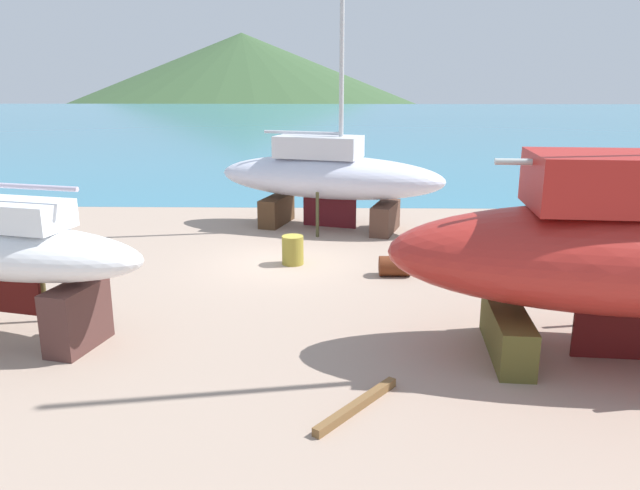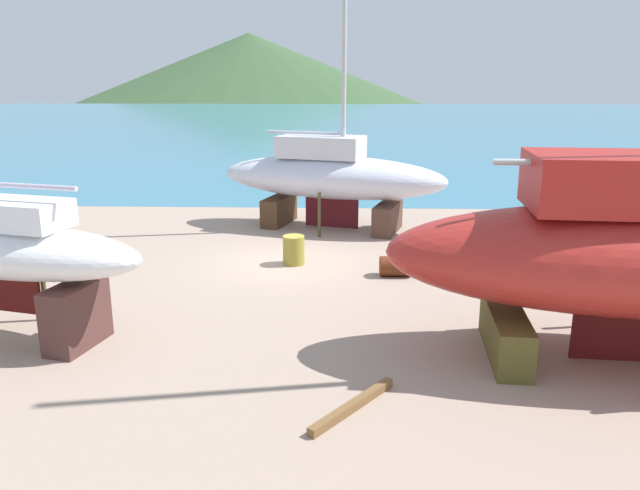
{
  "view_description": "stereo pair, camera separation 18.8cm",
  "coord_description": "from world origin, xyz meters",
  "px_view_note": "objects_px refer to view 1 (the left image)",
  "views": [
    {
      "loc": [
        1.63,
        -18.64,
        5.66
      ],
      "look_at": [
        1.27,
        -2.6,
        1.3
      ],
      "focal_mm": 35.21,
      "sensor_mm": 36.0,
      "label": 1
    },
    {
      "loc": [
        1.82,
        -18.63,
        5.66
      ],
      "look_at": [
        1.27,
        -2.6,
        1.3
      ],
      "focal_mm": 35.21,
      "sensor_mm": 36.0,
      "label": 2
    }
  ],
  "objects_px": {
    "barrel_tar_black": "(293,250)",
    "sailboat_large_starboard": "(329,176)",
    "barrel_blue_faded": "(395,266)",
    "barrel_rust_near": "(605,239)",
    "barrel_by_slipway": "(429,249)",
    "sailboat_mid_port": "(5,255)"
  },
  "relations": [
    {
      "from": "barrel_rust_near",
      "to": "barrel_by_slipway",
      "type": "xyz_separation_m",
      "value": [
        -5.96,
        -1.42,
        0.02
      ]
    },
    {
      "from": "sailboat_mid_port",
      "to": "barrel_tar_black",
      "type": "height_order",
      "value": "sailboat_mid_port"
    },
    {
      "from": "sailboat_large_starboard",
      "to": "barrel_rust_near",
      "type": "relative_size",
      "value": 15.86
    },
    {
      "from": "sailboat_large_starboard",
      "to": "barrel_tar_black",
      "type": "height_order",
      "value": "sailboat_large_starboard"
    },
    {
      "from": "sailboat_mid_port",
      "to": "barrel_blue_faded",
      "type": "xyz_separation_m",
      "value": [
        8.83,
        4.74,
        -1.65
      ]
    },
    {
      "from": "barrel_tar_black",
      "to": "sailboat_large_starboard",
      "type": "bearing_deg",
      "value": 77.58
    },
    {
      "from": "barrel_rust_near",
      "to": "barrel_tar_black",
      "type": "bearing_deg",
      "value": -171.48
    },
    {
      "from": "sailboat_mid_port",
      "to": "sailboat_large_starboard",
      "type": "height_order",
      "value": "sailboat_large_starboard"
    },
    {
      "from": "barrel_by_slipway",
      "to": "sailboat_mid_port",
      "type": "bearing_deg",
      "value": -149.29
    },
    {
      "from": "barrel_blue_faded",
      "to": "barrel_rust_near",
      "type": "xyz_separation_m",
      "value": [
        7.13,
        2.62,
        0.15
      ]
    },
    {
      "from": "barrel_rust_near",
      "to": "sailboat_large_starboard",
      "type": "bearing_deg",
      "value": 160.19
    },
    {
      "from": "barrel_rust_near",
      "to": "barrel_tar_black",
      "type": "distance_m",
      "value": 10.29
    },
    {
      "from": "barrel_blue_faded",
      "to": "barrel_by_slipway",
      "type": "bearing_deg",
      "value": 45.78
    },
    {
      "from": "sailboat_large_starboard",
      "to": "barrel_tar_black",
      "type": "relative_size",
      "value": 15.8
    },
    {
      "from": "sailboat_large_starboard",
      "to": "barrel_rust_near",
      "type": "distance_m",
      "value": 9.81
    },
    {
      "from": "sailboat_large_starboard",
      "to": "barrel_by_slipway",
      "type": "height_order",
      "value": "sailboat_large_starboard"
    },
    {
      "from": "sailboat_large_starboard",
      "to": "barrel_tar_black",
      "type": "bearing_deg",
      "value": -85.81
    },
    {
      "from": "barrel_blue_faded",
      "to": "barrel_rust_near",
      "type": "height_order",
      "value": "barrel_rust_near"
    },
    {
      "from": "sailboat_mid_port",
      "to": "barrel_blue_faded",
      "type": "distance_m",
      "value": 10.15
    },
    {
      "from": "barrel_blue_faded",
      "to": "barrel_rust_near",
      "type": "relative_size",
      "value": 1.02
    },
    {
      "from": "barrel_blue_faded",
      "to": "barrel_rust_near",
      "type": "distance_m",
      "value": 7.6
    },
    {
      "from": "barrel_blue_faded",
      "to": "barrel_by_slipway",
      "type": "relative_size",
      "value": 0.96
    }
  ]
}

